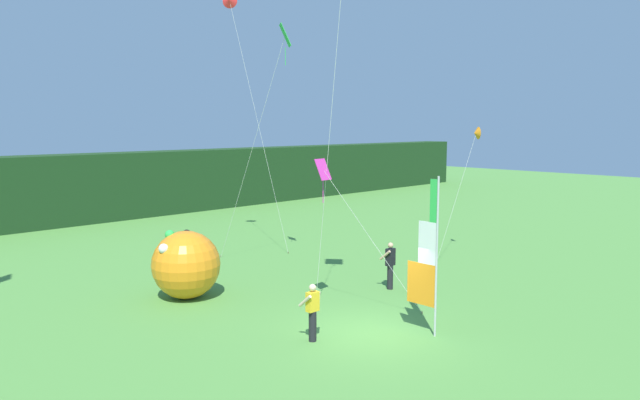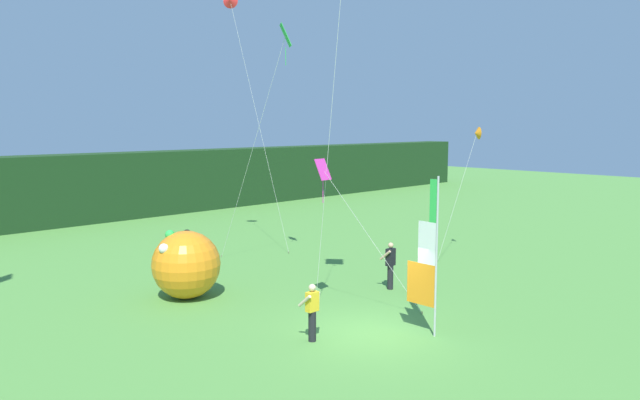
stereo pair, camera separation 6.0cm
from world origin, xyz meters
TOP-DOWN VIEW (x-y plane):
  - ground_plane at (0.00, 0.00)m, footprint 120.00×120.00m
  - distant_treeline at (0.00, 25.19)m, footprint 80.00×2.40m
  - banner_flag at (1.10, -1.22)m, footprint 0.06×1.03m
  - person_near_banner at (4.03, 2.49)m, footprint 0.55×0.48m
  - person_mid_field at (-1.66, 0.66)m, footprint 0.55×0.48m
  - inflatable_balloon at (-1.91, 6.75)m, footprint 2.37×2.37m
  - folding_chair at (4.33, 1.42)m, footprint 0.51×0.51m
  - kite_orange_delta_1 at (10.88, 3.23)m, footprint 2.24×0.87m
  - kite_red_delta_2 at (4.23, 12.32)m, footprint 1.52×3.06m
  - kite_green_diamond_3 at (3.31, 7.65)m, footprint 1.07×4.19m
  - kite_magenta_diamond_5 at (0.47, 2.14)m, footprint 2.47×2.53m

SIDE VIEW (x-z plane):
  - ground_plane at x=0.00m, z-range 0.00..0.00m
  - folding_chair at x=4.33m, z-range 0.07..0.96m
  - person_mid_field at x=-1.66m, z-range 0.05..1.69m
  - person_near_banner at x=4.03m, z-range 0.06..1.81m
  - inflatable_balloon at x=-1.91m, z-range -0.01..2.39m
  - distant_treeline at x=0.00m, z-range 0.00..4.20m
  - banner_flag at x=1.10m, z-range -0.10..4.51m
  - kite_magenta_diamond_5 at x=0.47m, z-range 1.85..6.81m
  - kite_orange_delta_1 at x=10.88m, z-range 2.63..8.53m
  - kite_green_diamond_3 at x=3.31m, z-range 4.02..14.01m
  - kite_red_delta_2 at x=4.23m, z-range 5.58..17.64m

